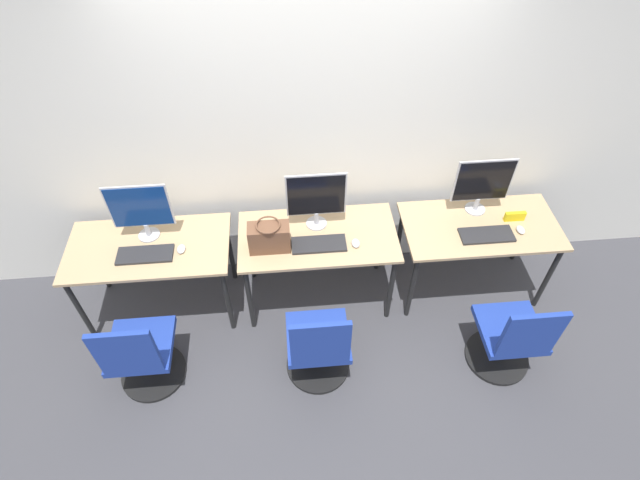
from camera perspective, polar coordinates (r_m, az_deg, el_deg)
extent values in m
plane|color=#3D3D42|center=(4.14, 0.16, -9.72)|extent=(20.00, 20.00, 0.00)
cube|color=silver|center=(3.66, -0.89, 12.68)|extent=(12.00, 0.05, 2.80)
cube|color=tan|center=(3.90, -19.09, -0.83)|extent=(1.20, 0.62, 0.02)
cylinder|color=black|center=(4.19, -25.66, -7.34)|extent=(0.04, 0.04, 0.71)
cylinder|color=black|center=(3.90, -10.50, -6.83)|extent=(0.04, 0.04, 0.71)
cylinder|color=black|center=(4.50, -24.23, -1.96)|extent=(0.04, 0.04, 0.71)
cylinder|color=black|center=(4.24, -10.24, -1.12)|extent=(0.04, 0.04, 0.71)
cylinder|color=#B2B2B7|center=(3.97, -18.93, 0.56)|extent=(0.16, 0.16, 0.01)
cylinder|color=#B2B2B7|center=(3.93, -19.13, 1.16)|extent=(0.04, 0.04, 0.11)
cube|color=#B2B2B7|center=(3.78, -19.96, 3.64)|extent=(0.44, 0.01, 0.38)
cube|color=navy|center=(3.77, -19.97, 3.55)|extent=(0.42, 0.01, 0.35)
cube|color=#262628|center=(3.83, -19.36, -1.58)|extent=(0.40, 0.17, 0.02)
ellipsoid|color=silver|center=(3.78, -15.58, -1.00)|extent=(0.06, 0.09, 0.03)
cylinder|color=black|center=(4.10, -18.41, -14.17)|extent=(0.48, 0.48, 0.03)
cylinder|color=black|center=(3.95, -19.06, -12.83)|extent=(0.04, 0.04, 0.35)
cube|color=navy|center=(3.79, -19.78, -11.29)|extent=(0.44, 0.44, 0.05)
cube|color=navy|center=(3.49, -21.30, -11.93)|extent=(0.40, 0.04, 0.44)
cube|color=tan|center=(3.76, -0.25, 0.38)|extent=(1.20, 0.62, 0.02)
cylinder|color=black|center=(3.89, -8.04, -6.71)|extent=(0.04, 0.04, 0.71)
cylinder|color=black|center=(3.95, 8.10, -5.57)|extent=(0.04, 0.04, 0.71)
cylinder|color=black|center=(4.22, -7.99, -0.98)|extent=(0.04, 0.04, 0.71)
cylinder|color=black|center=(4.28, 6.81, -0.02)|extent=(0.04, 0.04, 0.71)
cylinder|color=#B2B2B7|center=(3.84, -0.41, 1.92)|extent=(0.16, 0.16, 0.01)
cylinder|color=#B2B2B7|center=(3.80, -0.42, 2.55)|extent=(0.04, 0.04, 0.11)
cube|color=#B2B2B7|center=(3.64, -0.44, 5.19)|extent=(0.44, 0.01, 0.38)
cube|color=black|center=(3.64, -0.43, 5.10)|extent=(0.42, 0.01, 0.35)
cube|color=#262628|center=(3.68, -0.12, -0.49)|extent=(0.40, 0.17, 0.02)
ellipsoid|color=silver|center=(3.69, 4.10, -0.36)|extent=(0.06, 0.09, 0.03)
cylinder|color=black|center=(3.94, -0.23, -14.05)|extent=(0.48, 0.48, 0.03)
cylinder|color=black|center=(3.78, -0.24, -12.67)|extent=(0.04, 0.04, 0.35)
cube|color=navy|center=(3.61, -0.25, -11.08)|extent=(0.44, 0.44, 0.05)
cube|color=navy|center=(3.29, 0.04, -11.78)|extent=(0.40, 0.04, 0.44)
cube|color=tan|center=(4.04, 17.93, 1.52)|extent=(1.20, 0.62, 0.02)
cylinder|color=black|center=(3.98, 10.46, -5.36)|extent=(0.04, 0.04, 0.71)
cylinder|color=black|center=(4.37, 24.57, -3.95)|extent=(0.04, 0.04, 0.71)
cylinder|color=black|center=(4.31, 8.99, 0.13)|extent=(0.04, 0.04, 0.71)
cylinder|color=black|center=(4.67, 22.23, 0.99)|extent=(0.04, 0.04, 0.71)
cylinder|color=#B2B2B7|center=(4.14, 17.28, 3.41)|extent=(0.16, 0.16, 0.01)
cylinder|color=#B2B2B7|center=(4.10, 17.46, 4.01)|extent=(0.04, 0.04, 0.11)
cube|color=#B2B2B7|center=(3.96, 18.17, 6.49)|extent=(0.44, 0.01, 0.38)
cube|color=black|center=(3.95, 18.21, 6.41)|extent=(0.42, 0.01, 0.35)
cube|color=#262628|center=(3.95, 18.50, 0.56)|extent=(0.40, 0.17, 0.02)
ellipsoid|color=silver|center=(4.07, 21.96, 1.09)|extent=(0.06, 0.09, 0.03)
cylinder|color=black|center=(4.20, 19.50, -12.46)|extent=(0.48, 0.48, 0.03)
cylinder|color=black|center=(4.05, 20.15, -11.08)|extent=(0.04, 0.04, 0.35)
cube|color=navy|center=(3.89, 20.90, -9.51)|extent=(0.44, 0.44, 0.05)
cube|color=navy|center=(3.61, 22.99, -9.94)|extent=(0.40, 0.04, 0.44)
cube|color=brown|center=(3.61, -5.83, 0.28)|extent=(0.30, 0.14, 0.22)
torus|color=brown|center=(3.52, -5.98, 1.74)|extent=(0.18, 0.18, 0.01)
cube|color=yellow|center=(4.13, 21.37, 2.53)|extent=(0.16, 0.03, 0.08)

